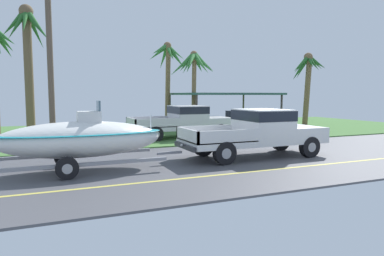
% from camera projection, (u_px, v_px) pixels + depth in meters
% --- Properties ---
extents(ground, '(36.00, 22.00, 0.11)m').
position_uv_depth(ground, '(197.00, 134.00, 21.13)').
color(ground, '#4C4C51').
extents(pickup_truck_towing, '(5.82, 2.08, 1.83)m').
position_uv_depth(pickup_truck_towing, '(262.00, 130.00, 13.40)').
color(pickup_truck_towing, silver).
rests_on(pickup_truck_towing, ground).
extents(boat_on_trailer, '(6.17, 2.27, 2.20)m').
position_uv_depth(boat_on_trailer, '(81.00, 139.00, 10.82)').
color(boat_on_trailer, gray).
rests_on(boat_on_trailer, ground).
extents(parked_pickup_background, '(5.84, 2.17, 1.79)m').
position_uv_depth(parked_pickup_background, '(187.00, 120.00, 19.08)').
color(parked_pickup_background, silver).
rests_on(parked_pickup_background, ground).
extents(parked_sedan_near, '(4.66, 1.94, 1.38)m').
position_uv_depth(parked_sedan_near, '(252.00, 122.00, 22.01)').
color(parked_sedan_near, '#234C89').
rests_on(parked_sedan_near, ground).
extents(carport_awning, '(6.86, 5.50, 2.52)m').
position_uv_depth(carport_awning, '(223.00, 95.00, 24.70)').
color(carport_awning, '#4C4238').
rests_on(carport_awning, ground).
extents(palm_tree_near_left, '(3.22, 2.72, 5.61)m').
position_uv_depth(palm_tree_near_left, '(307.00, 72.00, 26.62)').
color(palm_tree_near_left, brown).
rests_on(palm_tree_near_left, ground).
extents(palm_tree_near_right, '(2.70, 3.07, 6.99)m').
position_uv_depth(palm_tree_near_right, '(27.00, 42.00, 17.79)').
color(palm_tree_near_right, brown).
rests_on(palm_tree_near_right, ground).
extents(palm_tree_far_left, '(3.09, 3.17, 5.21)m').
position_uv_depth(palm_tree_far_left, '(194.00, 68.00, 22.24)').
color(palm_tree_far_left, brown).
rests_on(palm_tree_far_left, ground).
extents(palm_tree_far_right, '(2.76, 2.96, 6.08)m').
position_uv_depth(palm_tree_far_right, '(168.00, 63.00, 24.38)').
color(palm_tree_far_right, brown).
rests_on(palm_tree_far_right, ground).
extents(utility_pole, '(0.24, 1.80, 7.10)m').
position_uv_depth(utility_pole, '(50.00, 63.00, 14.25)').
color(utility_pole, brown).
rests_on(utility_pole, ground).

